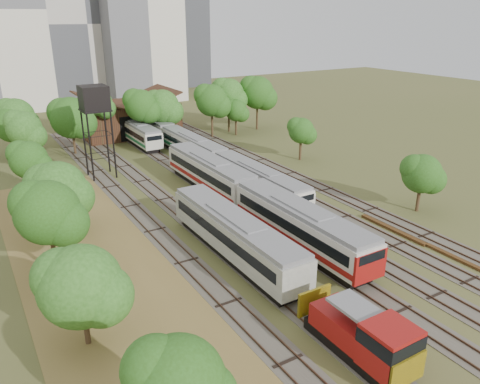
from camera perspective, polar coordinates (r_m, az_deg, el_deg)
ground at (r=39.83m, az=16.39°, el=-10.06°), size 240.00×240.00×0.00m
dry_grass_patch at (r=37.14m, az=-13.50°, el=-12.15°), size 14.00×60.00×0.04m
tracks at (r=57.34m, az=-2.45°, el=0.53°), size 24.60×80.00×0.19m
railcar_red_set at (r=48.93m, az=1.10°, el=-0.50°), size 3.22×34.58×3.98m
railcar_green_set at (r=68.97m, az=-5.75°, el=5.47°), size 2.74×52.08×3.39m
railcar_rear at (r=79.16m, az=-12.49°, el=7.14°), size 2.86×16.08×3.53m
shunter_locomotive at (r=30.26m, az=15.16°, el=-16.84°), size 2.76×8.10×3.61m
old_grey_coach at (r=40.38m, az=-0.63°, el=-5.29°), size 3.13×18.00×3.87m
water_tower at (r=61.79m, az=-17.35°, el=10.58°), size 3.40×3.40×11.76m
rail_pile_near at (r=48.47m, az=18.08°, el=-4.34°), size 0.52×7.87×0.26m
rail_pile_far at (r=44.73m, az=25.47°, el=-7.61°), size 0.45×7.17×0.23m
maintenance_shed at (r=85.85m, az=-13.51°, el=8.81°), size 16.45×11.55×7.58m
tree_band_left at (r=47.98m, az=-22.75°, el=1.02°), size 7.58×63.99×8.48m
tree_band_far at (r=78.89m, az=-9.92°, el=10.49°), size 45.42×10.19×9.69m
tree_band_right at (r=65.48m, az=8.82°, el=6.78°), size 4.99×43.71×6.32m
tower_centre at (r=125.53m, az=-19.17°, el=18.84°), size 20.00×18.00×36.00m
tower_far_right at (r=145.52m, az=-6.99°, el=18.30°), size 12.00×12.00×28.00m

